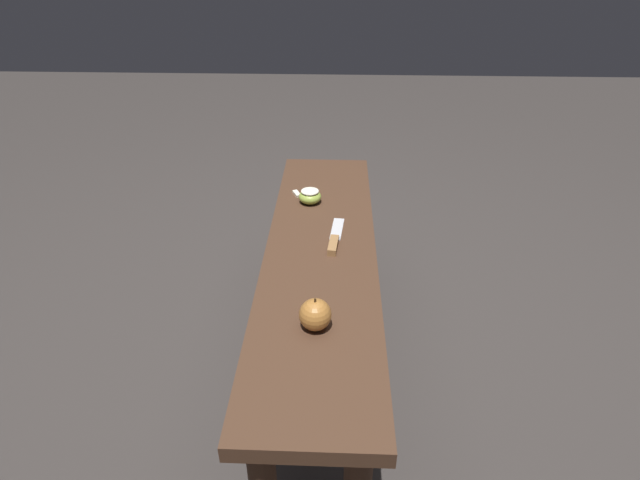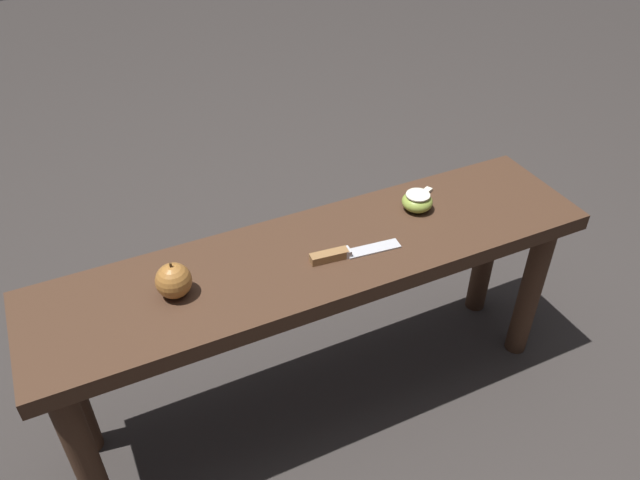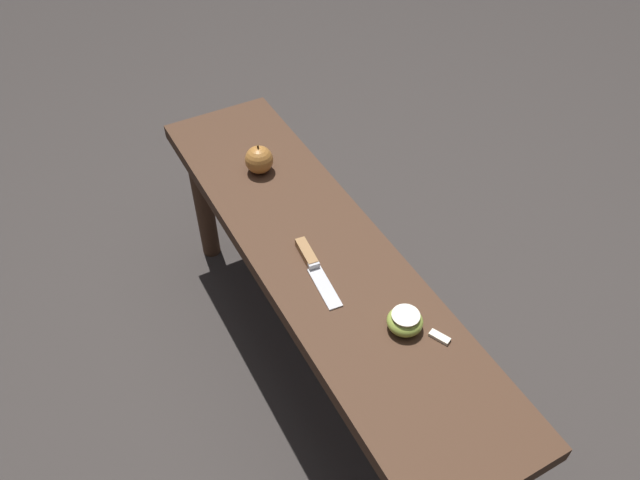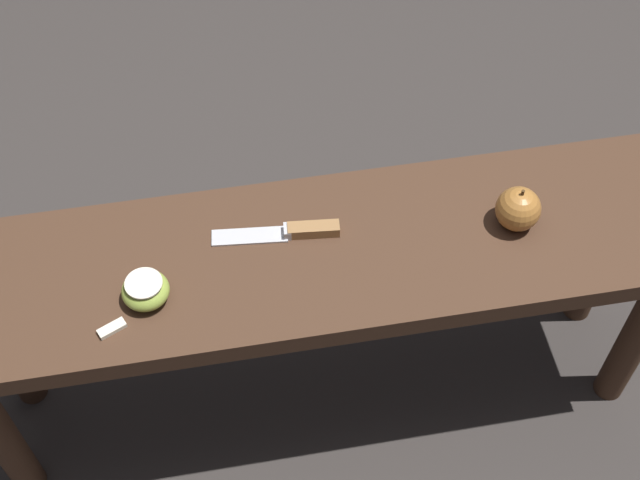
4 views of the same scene
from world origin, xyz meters
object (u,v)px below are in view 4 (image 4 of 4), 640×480
object	(u,v)px
wooden_bench	(321,280)
apple_whole	(518,209)
knife	(295,231)
apple_cut	(145,290)

from	to	relation	value
wooden_bench	apple_whole	distance (m)	0.35
knife	apple_cut	world-z (taller)	apple_cut
wooden_bench	apple_cut	world-z (taller)	apple_cut
apple_whole	knife	bearing A→B (deg)	-6.00
wooden_bench	apple_cut	distance (m)	0.31
wooden_bench	apple_whole	world-z (taller)	apple_whole
knife	apple_whole	world-z (taller)	apple_whole
apple_cut	apple_whole	bearing A→B (deg)	-175.69
knife	apple_whole	xyz separation A→B (m)	(-0.36, 0.04, 0.03)
wooden_bench	apple_cut	size ratio (longest dim) A/B	17.32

